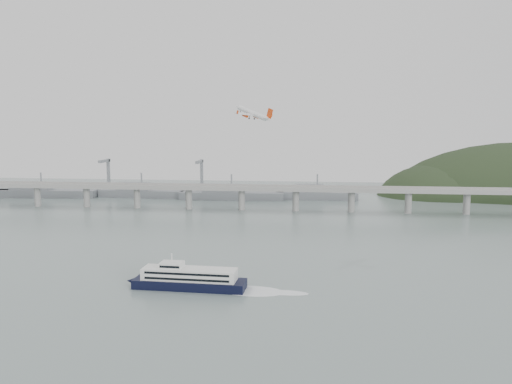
# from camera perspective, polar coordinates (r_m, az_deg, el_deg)

# --- Properties ---
(ground) EXTENTS (900.00, 900.00, 0.00)m
(ground) POSITION_cam_1_polar(r_m,az_deg,el_deg) (264.98, -1.37, -9.29)
(ground) COLOR slate
(ground) RESTS_ON ground
(bridge) EXTENTS (800.00, 22.00, 23.90)m
(bridge) POSITION_cam_1_polar(r_m,az_deg,el_deg) (456.56, 1.92, 0.06)
(bridge) COLOR gray
(bridge) RESTS_ON ground
(distant_fleet) EXTENTS (453.00, 60.90, 40.00)m
(distant_fleet) POSITION_cam_1_polar(r_m,az_deg,el_deg) (554.83, -13.60, -0.02)
(distant_fleet) COLOR slate
(distant_fleet) RESTS_ON ground
(ferry) EXTENTS (88.47, 16.92, 16.69)m
(ferry) POSITION_cam_1_polar(r_m,az_deg,el_deg) (242.78, -7.60, -9.81)
(ferry) COLOR black
(ferry) RESTS_ON ground
(airliner) EXTENTS (27.82, 26.72, 12.41)m
(airliner) POSITION_cam_1_polar(r_m,az_deg,el_deg) (314.32, -0.35, 8.96)
(airliner) COLOR white
(airliner) RESTS_ON ground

